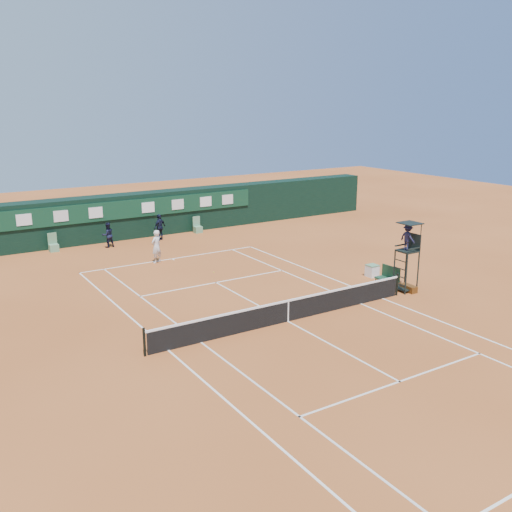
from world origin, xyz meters
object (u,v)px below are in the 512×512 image
Objects in this scene: player_bench at (389,276)px; umpire_chair at (408,242)px; player at (156,247)px; cooler at (372,271)px; tennis_net at (288,310)px.

umpire_chair is at bearing -67.81° from player_bench.
umpire_chair is at bearing 100.41° from player.
player_bench reaches higher than cooler.
cooler is (0.34, 2.66, -2.13)m from umpire_chair.
player is at bearing 134.92° from cooler.
cooler is (0.66, 1.86, -0.27)m from player_bench.
player_bench is 13.21m from player.
cooler is at bearing 21.09° from tennis_net.
tennis_net and player_bench have the same top height.
umpire_chair is at bearing 2.05° from tennis_net.
player_bench is at bearing 101.32° from player.
player_bench is at bearing 8.68° from tennis_net.
player_bench is 0.62× the size of player.
umpire_chair reaches higher than player_bench.
tennis_net is at bearing -158.91° from cooler.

